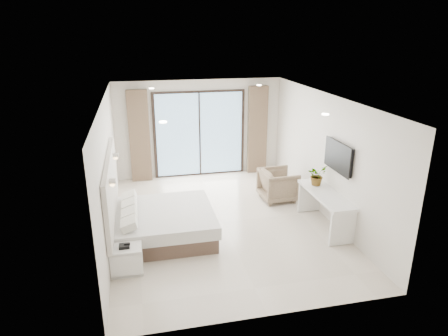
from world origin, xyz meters
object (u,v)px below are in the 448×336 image
(nightstand, at_px, (127,259))
(armchair, at_px, (278,183))
(bed, at_px, (163,223))
(console_desk, at_px, (325,202))

(nightstand, xyz_separation_m, armchair, (3.60, 2.39, 0.18))
(bed, height_order, console_desk, console_desk)
(bed, height_order, nightstand, bed)
(nightstand, bearing_deg, console_desk, 12.52)
(nightstand, distance_m, armchair, 4.32)
(bed, xyz_separation_m, console_desk, (3.36, -0.31, 0.28))
(bed, height_order, armchair, armchair)
(console_desk, bearing_deg, nightstand, -168.71)
(bed, distance_m, nightstand, 1.32)
(bed, xyz_separation_m, nightstand, (-0.70, -1.12, -0.05))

